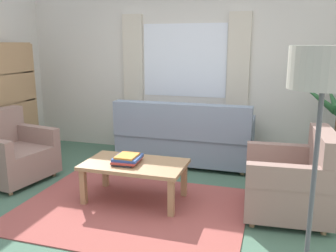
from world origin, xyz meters
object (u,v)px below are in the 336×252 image
bookshelf (11,109)px  standing_lamp (323,88)px  couch (185,139)px  armchair_left (9,153)px  armchair_right (293,182)px  book_stack_on_table (127,159)px  coffee_table (135,168)px

bookshelf → standing_lamp: size_ratio=1.02×
couch → armchair_left: size_ratio=1.96×
armchair_right → bookshelf: bearing=-104.3°
armchair_left → standing_lamp: size_ratio=0.57×
book_stack_on_table → coffee_table: bearing=20.4°
armchair_left → book_stack_on_table: bearing=-85.2°
armchair_left → couch: bearing=-47.1°
couch → armchair_right: couch is taller
standing_lamp → armchair_right: bearing=91.1°
bookshelf → standing_lamp: bearing=61.8°
couch → armchair_right: 1.90m
coffee_table → book_stack_on_table: (-0.07, -0.03, 0.10)m
armchair_left → coffee_table: armchair_left is taller
book_stack_on_table → standing_lamp: bearing=-35.3°
armchair_left → armchair_right: (3.40, 0.01, 0.00)m
armchair_left → standing_lamp: 3.86m
book_stack_on_table → bookshelf: (-2.23, 0.89, 0.29)m
armchair_right → bookshelf: bookshelf is taller
standing_lamp → book_stack_on_table: bearing=144.7°
book_stack_on_table → bookshelf: bookshelf is taller
coffee_table → book_stack_on_table: size_ratio=3.19×
coffee_table → standing_lamp: standing_lamp is taller
bookshelf → couch: bearing=101.9°
couch → standing_lamp: standing_lamp is taller
couch → armchair_left: (-1.96, -1.27, -0.01)m
coffee_table → bookshelf: bookshelf is taller
standing_lamp → couch: bearing=118.8°
armchair_left → book_stack_on_table: 1.69m
book_stack_on_table → standing_lamp: (1.74, -1.24, 0.97)m
bookshelf → armchair_right: bearing=79.6°
armchair_left → armchair_right: 3.40m
armchair_right → standing_lamp: 1.78m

